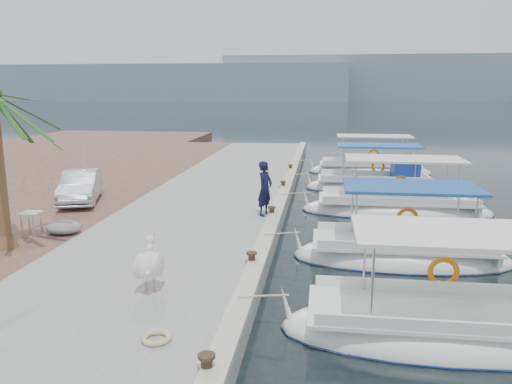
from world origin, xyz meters
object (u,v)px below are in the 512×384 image
fishing_caique_a (438,332)px  fishing_caique_c (396,210)px  fisherman (265,189)px  fishing_caique_b (401,257)px  fishing_caique_e (370,171)px  parked_car (81,186)px  pelican (149,264)px  fishing_caique_d (375,186)px

fishing_caique_a → fishing_caique_c: size_ratio=0.84×
fishing_caique_c → fisherman: size_ratio=3.90×
fishing_caique_b → fishing_caique_e: 15.35m
fishing_caique_c → fishing_caique_e: bearing=91.3°
parked_car → fishing_caique_b: bearing=-37.1°
fishing_caique_e → parked_car: bearing=-137.0°
fisherman → parked_car: bearing=104.1°
fishing_caique_b → parked_car: bearing=161.2°
fisherman → pelican: bearing=-171.2°
fishing_caique_d → fishing_caique_e: bearing=88.3°
fishing_caique_b → fisherman: bearing=146.5°
fishing_caique_c → pelican: fishing_caique_c is taller
fishing_caique_d → fishing_caique_e: same height
fishing_caique_e → parked_car: 16.67m
fishing_caique_b → fishing_caique_d: bearing=88.4°
fisherman → fishing_caique_b: bearing=-100.4°
fishing_caique_b → pelican: (-6.06, -4.10, 0.96)m
fishing_caique_c → fishing_caique_e: 9.57m
fishing_caique_c → pelican: bearing=-124.2°
fishing_caique_b → fishing_caique_e: bearing=88.4°
fishing_caique_c → pelican: (-6.71, -9.88, 0.96)m
fishing_caique_a → pelican: (-6.10, 0.47, 0.96)m
fishing_caique_b → pelican: size_ratio=4.20×
pelican → fisherman: size_ratio=0.77×
fishing_caique_c → fishing_caique_d: same height
pelican → fisherman: fisherman is taller
fishing_caique_a → pelican: fishing_caique_a is taller
fishing_caique_e → fishing_caique_c: bearing=-88.7°
fishing_caique_d → pelican: (-6.35, -14.52, 0.89)m
fishing_caique_c → fishing_caique_d: size_ratio=1.14×
parked_car → fishing_caique_c: bearing=-10.1°
parked_car → fishing_caique_e: bearing=24.7°
pelican → fisherman: (1.76, 6.94, 0.37)m
fishing_caique_b → fisherman: 5.32m
pelican → fisherman: 7.17m
fishing_caique_c → parked_car: fishing_caique_c is taller
fishing_caique_a → fishing_caique_c: 10.37m
fishing_caique_d → fisherman: fisherman is taller
fishing_caique_e → parked_car: fishing_caique_e is taller
pelican → fishing_caique_b: bearing=34.1°
fishing_caique_b → fishing_caique_e: same height
fishing_caique_d → parked_car: fishing_caique_d is taller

